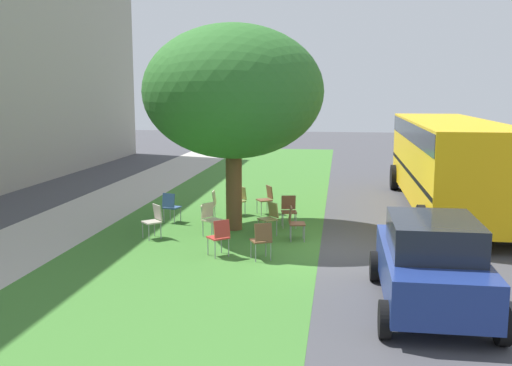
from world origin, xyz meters
The scene contains 17 objects.
ground centered at (0.00, 0.00, 0.00)m, with size 80.00×80.00×0.00m, color #424247.
grass_verge centered at (0.00, 3.20, 0.00)m, with size 48.00×6.00×0.01m, color #3D752D.
sidewalk_strip centered at (0.00, 7.60, 0.00)m, with size 48.00×2.80×0.01m, color #ADA89E.
street_tree centered at (1.75, 2.63, 3.76)m, with size 4.83×4.83×5.55m.
chair_0 centered at (-0.94, 2.47, 0.52)m, with size 0.59×0.59×0.88m.
chair_1 centered at (2.75, 3.51, 0.52)m, with size 0.45×0.45×0.88m.
chair_2 centered at (0.92, 3.11, 0.52)m, with size 0.58×0.58×0.88m.
chair_3 centered at (-1.09, 1.47, 0.52)m, with size 0.56×0.55×0.88m.
chair_4 centered at (2.26, 1.16, 0.52)m, with size 0.49×0.48×0.88m.
chair_5 centered at (3.90, 2.00, 0.52)m, with size 0.56×0.57×0.88m.
chair_6 centered at (2.28, 4.59, 0.52)m, with size 0.52×0.51×0.88m.
chair_7 centered at (0.48, 4.50, 0.52)m, with size 0.59×0.59×0.88m.
chair_8 centered at (1.23, 1.57, 0.52)m, with size 0.59×0.59×0.88m.
chair_9 centered at (0.77, 0.88, 0.52)m, with size 0.47×0.48×0.88m.
chair_10 centered at (3.61, 2.82, 0.52)m, with size 0.59×0.59×0.88m.
parked_car centered at (-3.60, -1.84, 0.84)m, with size 3.70×1.92×1.65m.
school_bus centered at (5.06, -3.59, 1.76)m, with size 10.40×2.80×2.88m.
Camera 1 is at (-13.75, -0.23, 3.82)m, focal length 40.97 mm.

